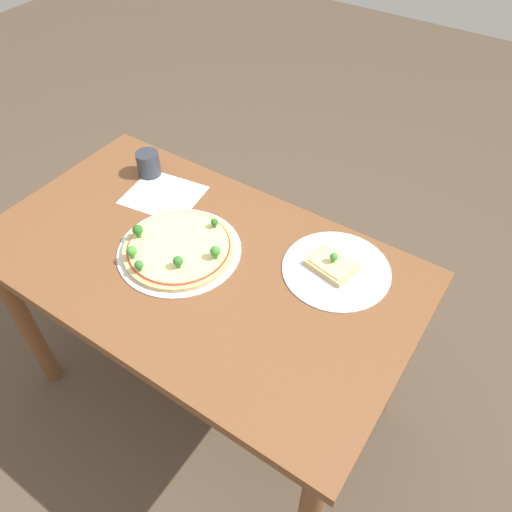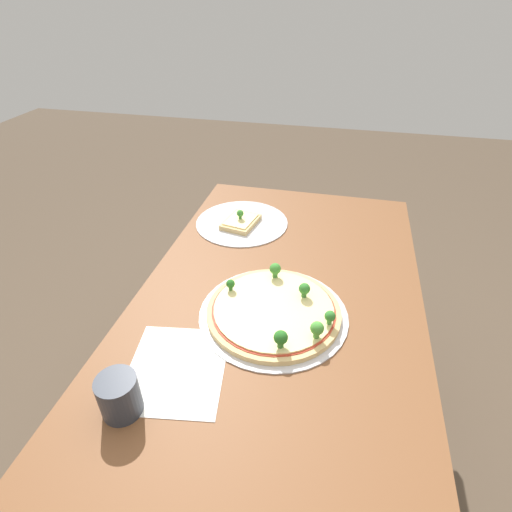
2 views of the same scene
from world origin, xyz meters
name	(u,v)px [view 1 (image 1 of 2)]	position (x,y,z in m)	size (l,w,h in m)	color
ground_plane	(213,390)	(0.00, 0.00, 0.00)	(8.00, 8.00, 0.00)	brown
dining_table	(199,284)	(0.00, 0.00, 0.65)	(1.27, 0.73, 0.75)	brown
pizza_tray_whole	(177,249)	(0.06, 0.01, 0.77)	(0.36, 0.36, 0.07)	silver
pizza_tray_slice	(335,267)	(-0.35, -0.19, 0.76)	(0.31, 0.31, 0.06)	silver
drinking_cup	(148,164)	(0.38, -0.23, 0.80)	(0.08, 0.08, 0.08)	#2D333D
paper_menu	(164,195)	(0.27, -0.17, 0.75)	(0.23, 0.20, 0.00)	white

